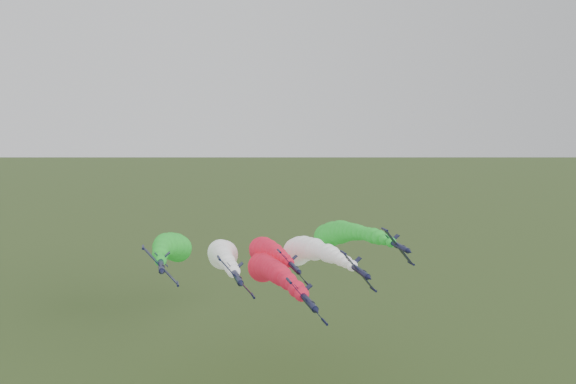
% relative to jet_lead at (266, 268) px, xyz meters
% --- Properties ---
extents(jet_lead, '(11.84, 68.78, 17.90)m').
position_rel_jet_lead_xyz_m(jet_lead, '(0.00, 0.00, 0.00)').
color(jet_lead, black).
rests_on(jet_lead, ground).
extents(jet_inner_left, '(12.58, 69.59, 18.71)m').
position_rel_jet_lead_xyz_m(jet_inner_left, '(-8.43, 11.71, 0.93)').
color(jet_inner_left, black).
rests_on(jet_inner_left, ground).
extents(jet_inner_right, '(12.47, 69.48, 18.60)m').
position_rel_jet_lead_xyz_m(jet_inner_right, '(11.55, 10.40, 0.92)').
color(jet_inner_right, black).
rests_on(jet_inner_right, ground).
extents(jet_outer_left, '(12.38, 69.39, 18.51)m').
position_rel_jet_lead_xyz_m(jet_outer_left, '(-19.88, 18.70, 1.73)').
color(jet_outer_left, black).
rests_on(jet_outer_left, ground).
extents(jet_outer_right, '(11.86, 68.87, 17.99)m').
position_rel_jet_lead_xyz_m(jet_outer_right, '(21.69, 16.15, 3.22)').
color(jet_outer_right, black).
rests_on(jet_outer_right, ground).
extents(jet_trail, '(11.97, 68.97, 18.09)m').
position_rel_jet_lead_xyz_m(jet_trail, '(4.03, 23.21, -1.35)').
color(jet_trail, black).
rests_on(jet_trail, ground).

